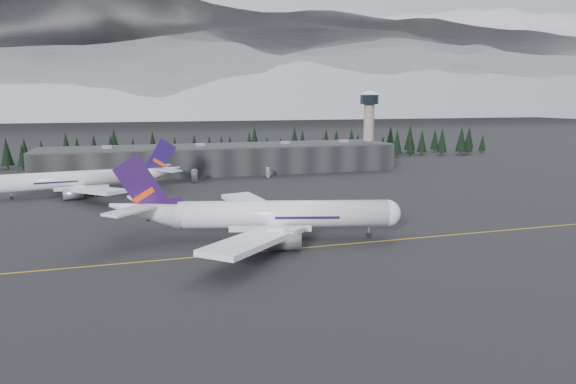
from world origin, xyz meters
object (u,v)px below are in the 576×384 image
object	(u,v)px
terminal	(222,159)
jet_main	(258,215)
gse_vehicle_b	(268,176)
gse_vehicle_a	(194,180)
control_tower	(369,119)
jet_parked	(89,179)

from	to	relation	value
terminal	jet_main	bearing A→B (deg)	-95.37
jet_main	gse_vehicle_b	size ratio (longest dim) A/B	14.88
terminal	gse_vehicle_a	world-z (taller)	terminal
gse_vehicle_a	control_tower	bearing A→B (deg)	0.35
jet_parked	gse_vehicle_b	world-z (taller)	jet_parked
control_tower	jet_parked	distance (m)	138.07
control_tower	gse_vehicle_a	size ratio (longest dim) A/B	6.79
terminal	jet_main	xyz separation A→B (m)	(-10.93, -116.12, -0.43)
control_tower	gse_vehicle_b	xyz separation A→B (m)	(-58.73, -24.62, -22.61)
jet_parked	gse_vehicle_a	distance (m)	42.39
terminal	gse_vehicle_b	size ratio (longest dim) A/B	34.30
jet_parked	terminal	bearing A→B (deg)	-150.63
control_tower	jet_parked	world-z (taller)	control_tower
terminal	control_tower	size ratio (longest dim) A/B	4.24
jet_main	control_tower	bearing A→B (deg)	68.84
control_tower	gse_vehicle_b	world-z (taller)	control_tower
jet_main	jet_parked	xyz separation A→B (m)	(-43.79, 75.39, -0.47)
control_tower	gse_vehicle_a	world-z (taller)	control_tower
terminal	gse_vehicle_a	xyz separation A→B (m)	(-15.80, -24.58, -5.53)
control_tower	jet_main	bearing A→B (deg)	-125.80
jet_main	gse_vehicle_a	xyz separation A→B (m)	(-4.87, 91.54, -5.09)
terminal	gse_vehicle_b	bearing A→B (deg)	-53.05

